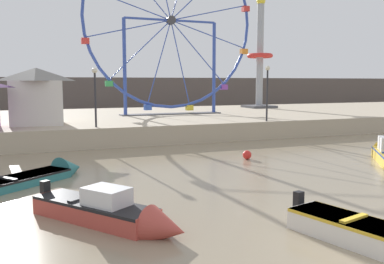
% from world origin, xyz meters
% --- Properties ---
extents(quay_promenade, '(110.00, 18.93, 1.20)m').
position_xyz_m(quay_promenade, '(0.00, 26.51, 0.60)').
color(quay_promenade, '#B7A88E').
rests_on(quay_promenade, ground_plane).
extents(distant_town_skyline, '(140.00, 3.00, 4.40)m').
position_xyz_m(distant_town_skyline, '(0.00, 46.01, 2.20)').
color(distant_town_skyline, '#564C47').
rests_on(distant_town_skyline, ground_plane).
extents(motorboat_faded_red, '(3.72, 4.68, 1.24)m').
position_xyz_m(motorboat_faded_red, '(-5.54, 3.94, 0.35)').
color(motorboat_faded_red, '#B24238').
rests_on(motorboat_faded_red, ground_plane).
extents(motorboat_teal_painted, '(4.74, 4.11, 1.15)m').
position_xyz_m(motorboat_teal_painted, '(-7.14, 10.16, 0.20)').
color(motorboat_teal_painted, teal).
rests_on(motorboat_teal_painted, ground_plane).
extents(ferris_wheel_blue_frame, '(14.17, 1.20, 14.65)m').
position_xyz_m(ferris_wheel_blue_frame, '(3.56, 25.72, 8.55)').
color(ferris_wheel_blue_frame, '#334CA8').
rests_on(ferris_wheel_blue_frame, quay_promenade).
extents(drop_tower_steel_tower, '(2.80, 2.80, 11.22)m').
position_xyz_m(drop_tower_steel_tower, '(14.96, 30.97, 5.94)').
color(drop_tower_steel_tower, '#999EA3').
rests_on(drop_tower_steel_tower, quay_promenade).
extents(carnival_booth_white_ticket, '(3.55, 2.97, 3.51)m').
position_xyz_m(carnival_booth_white_ticket, '(-6.91, 20.74, 3.02)').
color(carnival_booth_white_ticket, silver).
rests_on(carnival_booth_white_ticket, quay_promenade).
extents(promenade_lamp_near, '(0.32, 0.32, 3.46)m').
position_xyz_m(promenade_lamp_near, '(-3.78, 17.92, 3.50)').
color(promenade_lamp_near, '#2D2D33').
rests_on(promenade_lamp_near, quay_promenade).
extents(promenade_lamp_far, '(0.32, 0.32, 3.72)m').
position_xyz_m(promenade_lamp_far, '(7.57, 17.51, 3.65)').
color(promenade_lamp_far, '#2D2D33').
rests_on(promenade_lamp_far, quay_promenade).
extents(mooring_buoy_orange, '(0.44, 0.44, 0.44)m').
position_xyz_m(mooring_buoy_orange, '(2.59, 11.21, 0.22)').
color(mooring_buoy_orange, red).
rests_on(mooring_buoy_orange, ground_plane).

